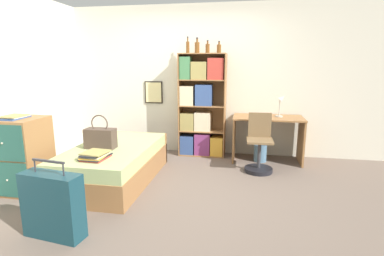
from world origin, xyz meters
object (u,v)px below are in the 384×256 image
object	(u,v)px
bottle_green	(188,47)
waste_bin	(260,153)
bottle_clear	(208,48)
magazine_pile_on_dresser	(15,117)
desk	(267,131)
bottle_blue	(219,48)
desk_lamp	(282,102)
bed	(114,163)
handbag	(100,138)
bottle_brown	(197,47)
dresser	(22,155)
bookcase	(200,108)
suitcase	(53,206)
book_stack_on_bed	(95,155)
desk_chair	(259,152)

from	to	relation	value
bottle_green	waste_bin	world-z (taller)	bottle_green
waste_bin	bottle_clear	bearing A→B (deg)	168.12
magazine_pile_on_dresser	desk	size ratio (longest dim) A/B	0.30
magazine_pile_on_dresser	bottle_blue	bearing A→B (deg)	40.54
desk	desk_lamp	size ratio (longest dim) A/B	2.94
bottle_green	waste_bin	size ratio (longest dim) A/B	0.96
desk	waste_bin	distance (m)	0.39
bed	bottle_clear	world-z (taller)	bottle_clear
bed	handbag	world-z (taller)	handbag
bottle_brown	waste_bin	distance (m)	2.05
dresser	bookcase	world-z (taller)	bookcase
bed	dresser	world-z (taller)	dresser
desk_lamp	bottle_clear	bearing A→B (deg)	175.69
bottle_clear	desk	bearing A→B (deg)	-7.45
dresser	bottle_green	distance (m)	2.98
suitcase	waste_bin	world-z (taller)	suitcase
suitcase	book_stack_on_bed	bearing A→B (deg)	91.40
bed	bottle_green	xyz separation A→B (m)	(0.77, 1.42, 1.63)
bookcase	suitcase	bearing A→B (deg)	-108.55
dresser	desk_lamp	distance (m)	3.83
dresser	desk	size ratio (longest dim) A/B	0.84
bottle_blue	book_stack_on_bed	bearing A→B (deg)	-123.30
book_stack_on_bed	bottle_green	xyz separation A→B (m)	(0.75, 1.98, 1.34)
bed	desk	bearing A→B (deg)	30.48
bed	bottle_blue	distance (m)	2.48
magazine_pile_on_dresser	desk_chair	world-z (taller)	magazine_pile_on_dresser
desk	desk_chair	bearing A→B (deg)	-105.29
dresser	desk_lamp	world-z (taller)	desk_lamp
desk_chair	waste_bin	size ratio (longest dim) A/B	3.05
bookcase	bed	bearing A→B (deg)	-125.48
bottle_blue	desk_lamp	world-z (taller)	bottle_blue
magazine_pile_on_dresser	bookcase	bearing A→B (deg)	44.87
book_stack_on_bed	bottle_clear	size ratio (longest dim) A/B	1.79
book_stack_on_bed	bookcase	xyz separation A→B (m)	(0.97, 1.95, 0.32)
bottle_green	desk_chair	distance (m)	2.11
magazine_pile_on_dresser	bottle_clear	world-z (taller)	bottle_clear
handbag	desk_chair	xyz separation A→B (m)	(2.11, 0.86, -0.34)
handbag	bottle_brown	distance (m)	2.22
bookcase	bottle_green	bearing A→B (deg)	172.58
bottle_brown	desk_lamp	world-z (taller)	bottle_brown
magazine_pile_on_dresser	bottle_green	size ratio (longest dim) A/B	1.23
bottle_clear	desk_lamp	bearing A→B (deg)	-4.31
bottle_brown	bottle_blue	bearing A→B (deg)	-1.42
bed	bookcase	world-z (taller)	bookcase
dresser	desk	world-z (taller)	dresser
handbag	magazine_pile_on_dresser	xyz separation A→B (m)	(-0.87, -0.45, 0.33)
suitcase	magazine_pile_on_dresser	distance (m)	1.49
bottle_green	bottle_brown	bearing A→B (deg)	-11.79
bottle_clear	desk	distance (m)	1.69
bottle_green	bed	bearing A→B (deg)	-118.48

